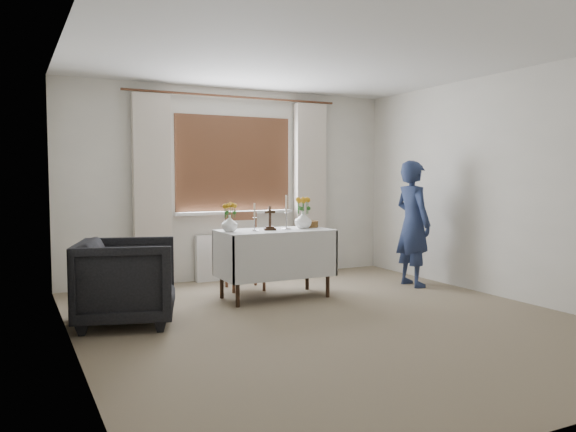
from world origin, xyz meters
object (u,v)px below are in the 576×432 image
Objects in this scene: altar_table at (275,264)px; flower_vase_right at (303,220)px; flower_vase_left at (230,223)px; wooden_chair at (245,251)px; armchair at (127,281)px; wooden_cross at (270,218)px; person at (413,224)px.

flower_vase_right is at bearing -1.68° from altar_table.
altar_table is 6.99× the size of flower_vase_left.
armchair is (-1.57, -1.00, -0.07)m from wooden_chair.
wooden_cross is at bearing -178.43° from flower_vase_right.
wooden_chair is at bearing 108.56° from wooden_cross.
person is 1.48m from flower_vase_right.
altar_table is 0.80× the size of person.
wooden_chair reaches higher than armchair.
wooden_chair is 0.81m from flower_vase_left.
altar_table is 0.62m from wooden_chair.
flower_vase_right is (2.04, 0.39, 0.47)m from armchair.
flower_vase_left reaches higher than wooden_chair.
altar_table is 6.22× the size of flower_vase_right.
wooden_chair reaches higher than altar_table.
person reaches higher than armchair.
wooden_cross is 0.42m from flower_vase_right.
flower_vase_left is at bearing 87.21° from person.
wooden_cross reaches higher than flower_vase_right.
flower_vase_left is 0.88m from flower_vase_right.
armchair is at bearing -139.91° from wooden_chair.
wooden_chair is 1.87m from armchair.
wooden_cross is (-0.07, -0.02, 0.51)m from altar_table.
armchair is 3.24× the size of wooden_cross.
flower_vase_left is (-0.52, 0.02, 0.47)m from altar_table.
person is at bearing -13.05° from wooden_chair.
armchair is at bearing -159.98° from flower_vase_left.
wooden_chair is at bearing 70.25° from person.
flower_vase_left is at bearing 177.82° from flower_vase_right.
wooden_chair is (-0.11, 0.60, 0.08)m from altar_table.
wooden_chair is at bearing -40.96° from armchair.
altar_table is 1.73m from armchair.
flower_vase_right is (0.42, 0.01, -0.03)m from wooden_cross.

